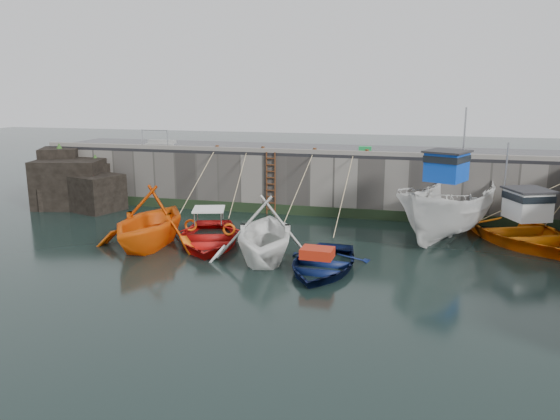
% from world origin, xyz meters
% --- Properties ---
extents(ground, '(120.00, 120.00, 0.00)m').
position_xyz_m(ground, '(0.00, 0.00, 0.00)').
color(ground, black).
rests_on(ground, ground).
extents(quay_back, '(30.00, 5.00, 3.00)m').
position_xyz_m(quay_back, '(0.00, 12.50, 1.50)').
color(quay_back, slate).
rests_on(quay_back, ground).
extents(road_back, '(30.00, 5.00, 0.16)m').
position_xyz_m(road_back, '(0.00, 12.50, 3.08)').
color(road_back, black).
rests_on(road_back, quay_back).
extents(kerb_back, '(30.00, 0.30, 0.20)m').
position_xyz_m(kerb_back, '(0.00, 10.15, 3.26)').
color(kerb_back, slate).
rests_on(kerb_back, road_back).
extents(algae_back, '(30.00, 0.08, 0.50)m').
position_xyz_m(algae_back, '(0.00, 9.96, 0.25)').
color(algae_back, black).
rests_on(algae_back, ground).
extents(rock_outcrop, '(5.85, 4.24, 3.41)m').
position_xyz_m(rock_outcrop, '(-12.92, 9.11, 1.26)').
color(rock_outcrop, black).
rests_on(rock_outcrop, ground).
extents(ladder, '(0.51, 0.08, 3.20)m').
position_xyz_m(ladder, '(-2.00, 9.91, 1.59)').
color(ladder, '#3F1E0F').
rests_on(ladder, ground).
extents(boat_near_white, '(4.76, 5.47, 2.80)m').
position_xyz_m(boat_near_white, '(-5.26, 3.03, 0.00)').
color(boat_near_white, '#F05E0C').
rests_on(boat_near_white, ground).
extents(boat_near_white_rope, '(0.04, 5.17, 3.10)m').
position_xyz_m(boat_near_white_rope, '(-5.26, 7.77, 0.00)').
color(boat_near_white_rope, tan).
rests_on(boat_near_white_rope, ground).
extents(boat_near_blue, '(5.14, 6.14, 1.09)m').
position_xyz_m(boat_near_blue, '(-3.06, 3.94, 0.00)').
color(boat_near_blue, '#B8110F').
rests_on(boat_near_blue, ground).
extents(boat_near_blue_rope, '(0.04, 4.40, 3.10)m').
position_xyz_m(boat_near_blue_rope, '(-3.06, 8.22, 0.00)').
color(boat_near_blue_rope, tan).
rests_on(boat_near_blue_rope, ground).
extents(boat_near_blacktrim, '(5.40, 5.95, 2.72)m').
position_xyz_m(boat_near_blacktrim, '(-0.20, 2.55, 0.00)').
color(boat_near_blacktrim, white).
rests_on(boat_near_blacktrim, ground).
extents(boat_near_blacktrim_rope, '(0.04, 5.59, 3.10)m').
position_xyz_m(boat_near_blacktrim_rope, '(-0.20, 7.52, 0.00)').
color(boat_near_blacktrim_rope, tan).
rests_on(boat_near_blacktrim_rope, ground).
extents(boat_near_navy, '(3.56, 4.83, 0.97)m').
position_xyz_m(boat_near_navy, '(2.13, 1.89, 0.00)').
color(boat_near_navy, '#09153E').
rests_on(boat_near_navy, ground).
extents(boat_near_navy_rope, '(0.04, 6.18, 3.10)m').
position_xyz_m(boat_near_navy_rope, '(2.13, 7.20, 0.00)').
color(boat_near_navy_rope, tan).
rests_on(boat_near_navy_rope, ground).
extents(boat_far_white, '(5.67, 8.05, 5.92)m').
position_xyz_m(boat_far_white, '(6.66, 7.52, 1.22)').
color(boat_far_white, silver).
rests_on(boat_far_white, ground).
extents(boat_far_orange, '(7.17, 8.20, 4.42)m').
position_xyz_m(boat_far_orange, '(9.52, 7.74, 0.45)').
color(boat_far_orange, orange).
rests_on(boat_far_orange, ground).
extents(fish_crate, '(0.63, 0.41, 0.28)m').
position_xyz_m(fish_crate, '(2.57, 11.64, 3.30)').
color(fish_crate, '#1A9040').
rests_on(fish_crate, road_back).
extents(railing, '(1.60, 1.05, 1.00)m').
position_xyz_m(railing, '(-8.75, 11.25, 3.36)').
color(railing, '#A5A8AD').
rests_on(railing, road_back).
extents(bollard_a, '(0.18, 0.18, 0.28)m').
position_xyz_m(bollard_a, '(-5.00, 10.25, 3.30)').
color(bollard_a, '#3F1E0F').
rests_on(bollard_a, road_back).
extents(bollard_b, '(0.18, 0.18, 0.28)m').
position_xyz_m(bollard_b, '(-2.50, 10.25, 3.30)').
color(bollard_b, '#3F1E0F').
rests_on(bollard_b, road_back).
extents(bollard_c, '(0.18, 0.18, 0.28)m').
position_xyz_m(bollard_c, '(0.20, 10.25, 3.30)').
color(bollard_c, '#3F1E0F').
rests_on(bollard_c, road_back).
extents(bollard_d, '(0.18, 0.18, 0.28)m').
position_xyz_m(bollard_d, '(2.80, 10.25, 3.30)').
color(bollard_d, '#3F1E0F').
rests_on(bollard_d, road_back).
extents(bollard_e, '(0.18, 0.18, 0.28)m').
position_xyz_m(bollard_e, '(6.00, 10.25, 3.30)').
color(bollard_e, '#3F1E0F').
rests_on(bollard_e, road_back).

